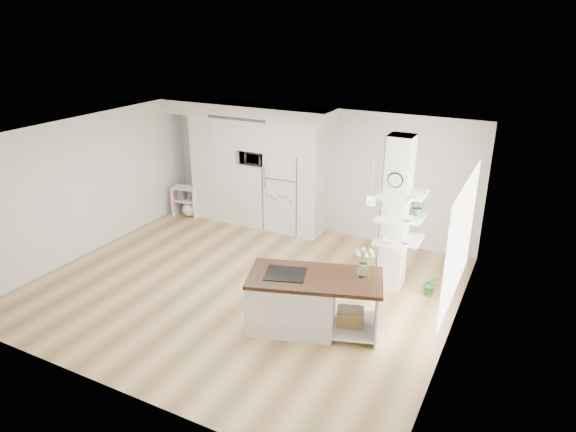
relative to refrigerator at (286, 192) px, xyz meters
name	(u,v)px	position (x,y,z in m)	size (l,w,h in m)	color
floor	(243,287)	(0.53, -2.68, -0.88)	(7.00, 6.00, 0.01)	tan
room	(239,187)	(0.53, -2.68, 0.98)	(7.04, 6.04, 2.72)	white
cabinet_wall	(249,159)	(-0.92, -0.01, 0.63)	(4.00, 0.71, 2.70)	white
refrigerator	(286,192)	(0.00, 0.00, 0.00)	(0.78, 0.69, 1.75)	white
column	(399,217)	(2.90, -1.55, 0.48)	(0.69, 0.90, 2.70)	silver
window	(460,240)	(4.00, -2.38, 0.62)	(2.40, 2.40, 0.00)	white
pendant_light	(341,183)	(2.23, -2.53, 1.24)	(0.12, 0.12, 0.10)	white
kitchen_island	(300,300)	(1.95, -3.32, -0.41)	(2.16, 1.49, 1.46)	white
bookshelf	(187,203)	(-2.45, -0.36, -0.56)	(0.64, 0.43, 0.71)	white
floor_plant_a	(431,283)	(3.52, -1.48, -0.64)	(0.26, 0.21, 0.48)	#2B6227
floor_plant_b	(381,270)	(2.64, -1.44, -0.62)	(0.28, 0.28, 0.51)	#2B6227
microwave	(254,157)	(-0.75, -0.06, 0.69)	(0.54, 0.37, 0.30)	#2D2D2D
shelf_plant	(418,207)	(3.15, -1.38, 0.65)	(0.27, 0.23, 0.30)	#2B6227
decor_bowl	(389,241)	(2.82, -1.78, 0.13)	(0.22, 0.22, 0.05)	white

